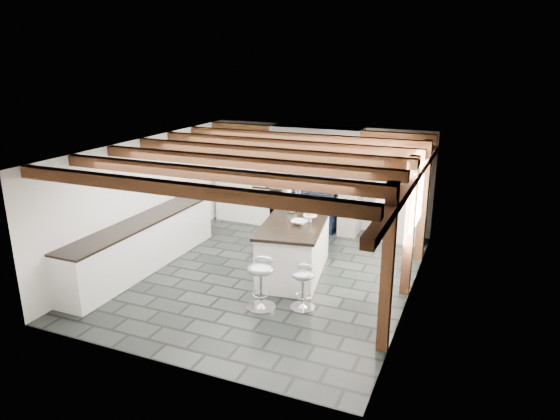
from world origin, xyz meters
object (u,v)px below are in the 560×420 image
at_px(kitchen_island, 294,247).
at_px(bar_stool_near, 303,282).
at_px(range_cooker, 315,209).
at_px(bar_stool_far, 261,277).

xyz_separation_m(kitchen_island, bar_stool_near, (0.59, -1.16, -0.06)).
bearing_deg(bar_stool_near, range_cooker, 102.33).
height_order(range_cooker, kitchen_island, kitchen_island).
distance_m(kitchen_island, bar_stool_far, 1.40).
relative_size(bar_stool_near, bar_stool_far, 0.86).
bearing_deg(bar_stool_far, kitchen_island, 76.88).
bearing_deg(kitchen_island, bar_stool_near, -72.44).
bearing_deg(range_cooker, kitchen_island, -79.52).
distance_m(range_cooker, bar_stool_near, 3.77).
bearing_deg(kitchen_island, bar_stool_far, -99.52).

